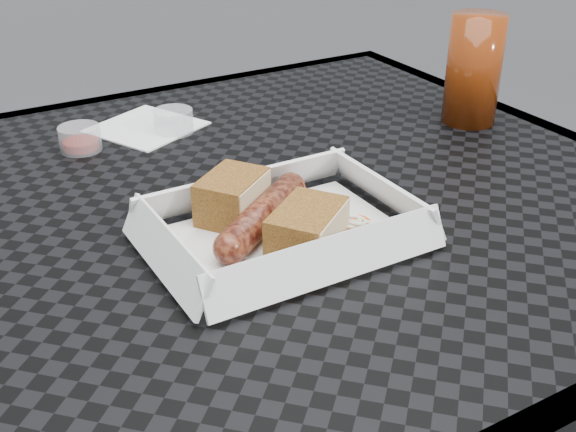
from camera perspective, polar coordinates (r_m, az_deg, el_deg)
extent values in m
cube|color=black|center=(0.79, 0.13, 1.85)|extent=(0.80, 0.80, 0.01)
cube|color=black|center=(0.55, 21.57, -14.56)|extent=(0.80, 0.03, 0.03)
cube|color=black|center=(1.12, -10.10, 9.12)|extent=(0.80, 0.03, 0.03)
cube|color=black|center=(1.03, 19.19, 6.23)|extent=(0.03, 0.80, 0.03)
cylinder|color=black|center=(1.40, 5.23, -3.10)|extent=(0.03, 0.03, 0.73)
cube|color=white|center=(0.68, -0.42, -1.72)|extent=(0.22, 0.15, 0.00)
cylinder|color=brown|center=(0.69, -2.02, 0.06)|extent=(0.13, 0.10, 0.03)
sphere|color=brown|center=(0.74, 0.21, 2.30)|extent=(0.03, 0.03, 0.03)
sphere|color=brown|center=(0.64, -4.62, -2.55)|extent=(0.03, 0.03, 0.03)
cube|color=brown|center=(0.71, -4.44, 1.52)|extent=(0.09, 0.08, 0.04)
cube|color=brown|center=(0.66, 1.51, -0.98)|extent=(0.09, 0.09, 0.04)
cylinder|color=#FF450B|center=(0.69, 5.02, -1.30)|extent=(0.02, 0.02, 0.00)
torus|color=white|center=(0.69, 5.85, -1.30)|extent=(0.02, 0.02, 0.00)
cube|color=#B2D17F|center=(0.70, 5.67, -0.98)|extent=(0.02, 0.02, 0.00)
cube|color=white|center=(0.97, -11.13, 6.90)|extent=(0.16, 0.16, 0.00)
cylinder|color=maroon|center=(0.91, -16.11, 5.92)|extent=(0.05, 0.05, 0.03)
cylinder|color=silver|center=(0.94, -9.03, 7.42)|extent=(0.05, 0.05, 0.03)
cylinder|color=#662308|center=(0.98, 14.46, 11.14)|extent=(0.07, 0.07, 0.14)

